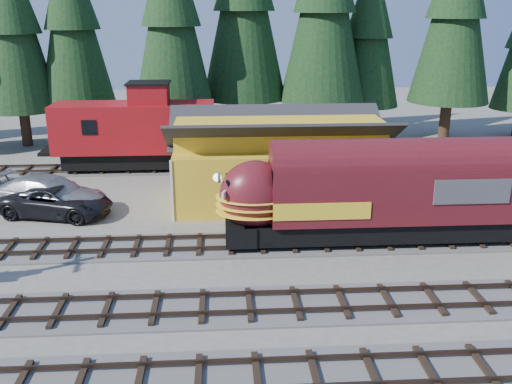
{
  "coord_description": "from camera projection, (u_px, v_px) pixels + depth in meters",
  "views": [
    {
      "loc": [
        -3.38,
        -21.4,
        10.96
      ],
      "look_at": [
        -1.76,
        4.0,
        2.72
      ],
      "focal_mm": 40.0,
      "sensor_mm": 36.0,
      "label": 1
    }
  ],
  "objects": [
    {
      "name": "ground",
      "position": [
        304.0,
        282.0,
        23.9
      ],
      "size": [
        120.0,
        120.0,
        0.0
      ],
      "primitive_type": "plane",
      "color": "#6B665B",
      "rests_on": "ground"
    },
    {
      "name": "depot",
      "position": [
        279.0,
        153.0,
        32.96
      ],
      "size": [
        12.8,
        7.0,
        5.3
      ],
      "color": "gold",
      "rests_on": "ground"
    },
    {
      "name": "track_siding",
      "position": [
        492.0,
        238.0,
        28.28
      ],
      "size": [
        68.0,
        3.2,
        0.33
      ],
      "color": "#4C4947",
      "rests_on": "ground"
    },
    {
      "name": "caboose",
      "position": [
        136.0,
        131.0,
        39.57
      ],
      "size": [
        11.01,
        3.19,
        5.72
      ],
      "color": "black",
      "rests_on": "ground"
    },
    {
      "name": "track_spur",
      "position": [
        128.0,
        169.0,
        40.37
      ],
      "size": [
        32.0,
        3.2,
        0.33
      ],
      "color": "#4C4947",
      "rests_on": "ground"
    },
    {
      "name": "conifer_backdrop",
      "position": [
        351.0,
        17.0,
        44.65
      ],
      "size": [
        80.41,
        23.12,
        17.12
      ],
      "color": "black",
      "rests_on": "ground"
    },
    {
      "name": "locomotive",
      "position": [
        361.0,
        198.0,
        27.18
      ],
      "size": [
        14.32,
        2.85,
        3.89
      ],
      "color": "black",
      "rests_on": "ground"
    },
    {
      "name": "pickup_truck_b",
      "position": [
        50.0,
        194.0,
        32.03
      ],
      "size": [
        7.33,
        4.91,
        1.97
      ],
      "primitive_type": "imported",
      "rotation": [
        0.0,
        0.0,
        1.22
      ],
      "color": "#96989D",
      "rests_on": "ground"
    },
    {
      "name": "pickup_truck_a",
      "position": [
        57.0,
        201.0,
        31.28
      ],
      "size": [
        6.51,
        4.14,
        1.67
      ],
      "primitive_type": "imported",
      "rotation": [
        0.0,
        0.0,
        1.33
      ],
      "color": "black",
      "rests_on": "ground"
    }
  ]
}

